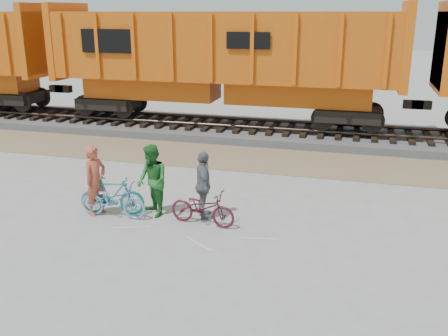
{
  "coord_description": "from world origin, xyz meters",
  "views": [
    {
      "loc": [
        3.94,
        -10.55,
        4.83
      ],
      "look_at": [
        0.63,
        1.5,
        0.9
      ],
      "focal_mm": 40.0,
      "sensor_mm": 36.0,
      "label": 1
    }
  ],
  "objects": [
    {
      "name": "bicycle_blue",
      "position": [
        -1.68,
        -0.32,
        0.44
      ],
      "size": [
        1.69,
        0.62,
        0.88
      ],
      "primitive_type": "imported",
      "rotation": [
        0.0,
        0.0,
        1.59
      ],
      "color": "#6F98D0",
      "rests_on": "ground"
    },
    {
      "name": "person_man",
      "position": [
        -0.79,
        0.06,
        0.89
      ],
      "size": [
        1.09,
        1.09,
        1.78
      ],
      "primitive_type": "imported",
      "rotation": [
        0.0,
        0.0,
        -0.76
      ],
      "color": "#246A27",
      "rests_on": "ground"
    },
    {
      "name": "track",
      "position": [
        0.0,
        9.0,
        0.47
      ],
      "size": [
        120.0,
        2.6,
        0.24
      ],
      "color": "black",
      "rests_on": "ballast_bed"
    },
    {
      "name": "ballast_bed",
      "position": [
        0.0,
        9.0,
        0.15
      ],
      "size": [
        120.0,
        4.0,
        0.3
      ],
      "primitive_type": "cube",
      "color": "slate",
      "rests_on": "ground"
    },
    {
      "name": "bicycle_maroon",
      "position": [
        0.56,
        -0.17,
        0.42
      ],
      "size": [
        1.67,
        0.76,
        0.85
      ],
      "primitive_type": "imported",
      "rotation": [
        0.0,
        0.0,
        1.45
      ],
      "color": "#531524",
      "rests_on": "ground"
    },
    {
      "name": "gravel_strip",
      "position": [
        0.0,
        5.5,
        0.01
      ],
      "size": [
        120.0,
        3.0,
        0.02
      ],
      "primitive_type": "cube",
      "color": "#8D7958",
      "rests_on": "ground"
    },
    {
      "name": "person_solo",
      "position": [
        -2.18,
        -0.22,
        0.87
      ],
      "size": [
        0.6,
        0.73,
        1.74
      ],
      "primitive_type": "imported",
      "rotation": [
        0.0,
        0.0,
        1.24
      ],
      "color": "#B74D35",
      "rests_on": "ground"
    },
    {
      "name": "bicycle_teal",
      "position": [
        -1.79,
        -0.14,
        0.48
      ],
      "size": [
        1.66,
        0.75,
        0.97
      ],
      "primitive_type": "imported",
      "rotation": [
        0.0,
        0.0,
        1.76
      ],
      "color": "#158683",
      "rests_on": "ground"
    },
    {
      "name": "ground",
      "position": [
        0.0,
        0.0,
        0.0
      ],
      "size": [
        120.0,
        120.0,
        0.0
      ],
      "primitive_type": "plane",
      "color": "#9E9E99",
      "rests_on": "ground"
    },
    {
      "name": "person_woman",
      "position": [
        0.46,
        0.23,
        0.84
      ],
      "size": [
        0.8,
        1.06,
        1.68
      ],
      "primitive_type": "imported",
      "rotation": [
        0.0,
        0.0,
        2.03
      ],
      "color": "slate",
      "rests_on": "ground"
    },
    {
      "name": "hopper_car_center",
      "position": [
        -1.51,
        9.0,
        3.01
      ],
      "size": [
        14.0,
        3.13,
        4.65
      ],
      "color": "black",
      "rests_on": "track"
    }
  ]
}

